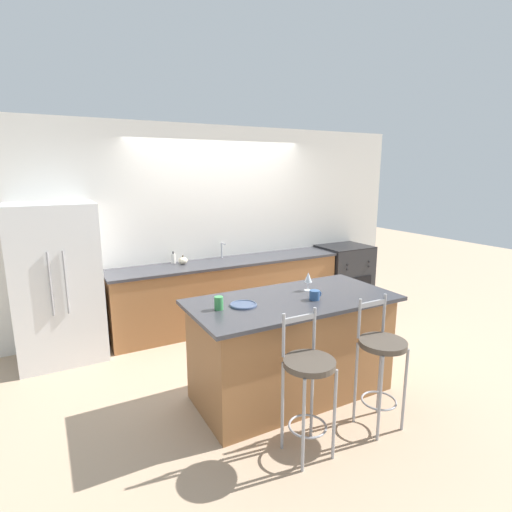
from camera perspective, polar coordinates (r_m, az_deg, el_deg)
The scene contains 15 objects.
ground_plane at distance 5.41m, azimuth -2.22°, elevation -10.77°, with size 18.00×18.00×0.00m, color tan.
wall_back at distance 5.65m, azimuth -5.39°, elevation 4.42°, with size 6.00×0.07×2.70m.
back_counter at distance 5.56m, azimuth -3.94°, elevation -5.16°, with size 3.23×0.66×0.90m.
sink_faucet at distance 5.59m, azimuth -4.86°, elevation 1.12°, with size 0.02×0.13×0.22m.
kitchen_island at distance 3.86m, azimuth 5.18°, elevation -12.74°, with size 1.92×0.94×0.96m.
refrigerator at distance 4.93m, azimuth -26.51°, elevation -3.49°, with size 0.89×0.73×1.77m.
oven_range at distance 6.59m, azimuth 12.36°, elevation -2.54°, with size 0.77×0.67×0.93m.
bar_stool_near at distance 3.07m, azimuth 7.48°, elevation -16.94°, with size 0.38×0.38×1.10m.
bar_stool_far at distance 3.49m, azimuth 17.44°, elevation -13.63°, with size 0.38×0.38×1.10m.
dinner_plate at distance 3.48m, azimuth -1.82°, elevation -6.97°, with size 0.24×0.24×0.02m.
wine_glass at distance 3.90m, azimuth 7.47°, elevation -3.10°, with size 0.08×0.08×0.18m.
coffee_mug at distance 3.66m, azimuth 8.39°, elevation -5.54°, with size 0.12×0.09×0.09m.
tumbler_cup at distance 3.38m, azimuth -5.34°, elevation -6.71°, with size 0.08×0.08×0.11m.
pumpkin_decoration at distance 5.30m, azimuth -10.39°, elevation -0.65°, with size 0.12×0.12×0.12m.
soap_bottle at distance 5.37m, azimuth -11.73°, elevation -0.34°, with size 0.06×0.06×0.16m.
Camera 1 is at (-2.19, -4.47, 2.10)m, focal length 28.00 mm.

